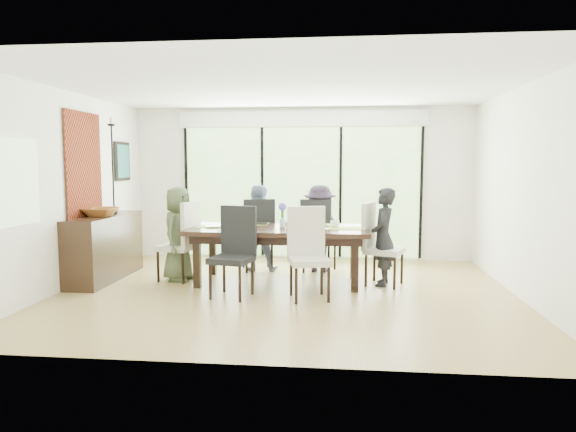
# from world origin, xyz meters

# --- Properties ---
(floor) EXTENTS (6.00, 5.00, 0.01)m
(floor) POSITION_xyz_m (0.00, 0.00, -0.01)
(floor) COLOR olive
(floor) RESTS_ON ground
(ceiling) EXTENTS (6.00, 5.00, 0.01)m
(ceiling) POSITION_xyz_m (0.00, 0.00, 2.71)
(ceiling) COLOR white
(ceiling) RESTS_ON wall_back
(wall_back) EXTENTS (6.00, 0.02, 2.70)m
(wall_back) POSITION_xyz_m (0.00, 2.51, 1.35)
(wall_back) COLOR white
(wall_back) RESTS_ON floor
(wall_front) EXTENTS (6.00, 0.02, 2.70)m
(wall_front) POSITION_xyz_m (0.00, -2.51, 1.35)
(wall_front) COLOR silver
(wall_front) RESTS_ON floor
(wall_left) EXTENTS (0.02, 5.00, 2.70)m
(wall_left) POSITION_xyz_m (-3.01, 0.00, 1.35)
(wall_left) COLOR silver
(wall_left) RESTS_ON floor
(wall_right) EXTENTS (0.02, 5.00, 2.70)m
(wall_right) POSITION_xyz_m (3.01, 0.00, 1.35)
(wall_right) COLOR silver
(wall_right) RESTS_ON floor
(glass_doors) EXTENTS (4.20, 0.02, 2.30)m
(glass_doors) POSITION_xyz_m (0.00, 2.47, 1.20)
(glass_doors) COLOR #598C3F
(glass_doors) RESTS_ON wall_back
(blinds_header) EXTENTS (4.40, 0.06, 0.28)m
(blinds_header) POSITION_xyz_m (0.00, 2.46, 2.50)
(blinds_header) COLOR white
(blinds_header) RESTS_ON wall_back
(mullion_a) EXTENTS (0.05, 0.04, 2.30)m
(mullion_a) POSITION_xyz_m (-2.10, 2.46, 1.20)
(mullion_a) COLOR black
(mullion_a) RESTS_ON wall_back
(mullion_b) EXTENTS (0.05, 0.04, 2.30)m
(mullion_b) POSITION_xyz_m (-0.70, 2.46, 1.20)
(mullion_b) COLOR black
(mullion_b) RESTS_ON wall_back
(mullion_c) EXTENTS (0.05, 0.04, 2.30)m
(mullion_c) POSITION_xyz_m (0.70, 2.46, 1.20)
(mullion_c) COLOR black
(mullion_c) RESTS_ON wall_back
(mullion_d) EXTENTS (0.05, 0.04, 2.30)m
(mullion_d) POSITION_xyz_m (2.10, 2.46, 1.20)
(mullion_d) COLOR black
(mullion_d) RESTS_ON wall_back
(side_window) EXTENTS (0.02, 0.90, 1.00)m
(side_window) POSITION_xyz_m (-2.97, -1.20, 1.50)
(side_window) COLOR #8CAD7F
(side_window) RESTS_ON wall_left
(deck) EXTENTS (6.00, 1.80, 0.10)m
(deck) POSITION_xyz_m (0.00, 3.40, -0.05)
(deck) COLOR brown
(deck) RESTS_ON ground
(rail_top) EXTENTS (6.00, 0.08, 0.06)m
(rail_top) POSITION_xyz_m (0.00, 4.20, 0.55)
(rail_top) COLOR brown
(rail_top) RESTS_ON deck
(foliage_left) EXTENTS (3.20, 3.20, 3.20)m
(foliage_left) POSITION_xyz_m (-1.80, 5.20, 1.44)
(foliage_left) COLOR #14380F
(foliage_left) RESTS_ON ground
(foliage_mid) EXTENTS (4.00, 4.00, 4.00)m
(foliage_mid) POSITION_xyz_m (0.40, 5.80, 1.80)
(foliage_mid) COLOR #14380F
(foliage_mid) RESTS_ON ground
(foliage_right) EXTENTS (2.80, 2.80, 2.80)m
(foliage_right) POSITION_xyz_m (2.20, 5.00, 1.26)
(foliage_right) COLOR #14380F
(foliage_right) RESTS_ON ground
(foliage_far) EXTENTS (3.60, 3.60, 3.60)m
(foliage_far) POSITION_xyz_m (-0.60, 6.50, 1.62)
(foliage_far) COLOR #14380F
(foliage_far) RESTS_ON ground
(table_top) EXTENTS (2.56, 1.17, 0.06)m
(table_top) POSITION_xyz_m (-0.17, 0.56, 0.77)
(table_top) COLOR black
(table_top) RESTS_ON floor
(table_apron) EXTENTS (2.35, 0.96, 0.11)m
(table_apron) POSITION_xyz_m (-0.17, 0.56, 0.67)
(table_apron) COLOR black
(table_apron) RESTS_ON floor
(table_leg_fl) EXTENTS (0.10, 0.10, 0.74)m
(table_leg_fl) POSITION_xyz_m (-1.25, 0.13, 0.37)
(table_leg_fl) COLOR black
(table_leg_fl) RESTS_ON floor
(table_leg_fr) EXTENTS (0.10, 0.10, 0.74)m
(table_leg_fr) POSITION_xyz_m (0.91, 0.13, 0.37)
(table_leg_fr) COLOR black
(table_leg_fr) RESTS_ON floor
(table_leg_bl) EXTENTS (0.10, 0.10, 0.74)m
(table_leg_bl) POSITION_xyz_m (-1.25, 0.99, 0.37)
(table_leg_bl) COLOR black
(table_leg_bl) RESTS_ON floor
(table_leg_br) EXTENTS (0.10, 0.10, 0.74)m
(table_leg_br) POSITION_xyz_m (0.91, 0.99, 0.37)
(table_leg_br) COLOR black
(table_leg_br) RESTS_ON floor
(chair_left_end) EXTENTS (0.58, 0.58, 1.17)m
(chair_left_end) POSITION_xyz_m (-1.67, 0.56, 0.59)
(chair_left_end) COLOR silver
(chair_left_end) RESTS_ON floor
(chair_right_end) EXTENTS (0.63, 0.63, 1.17)m
(chair_right_end) POSITION_xyz_m (1.33, 0.56, 0.59)
(chair_right_end) COLOR silver
(chair_right_end) RESTS_ON floor
(chair_far_left) EXTENTS (0.61, 0.61, 1.17)m
(chair_far_left) POSITION_xyz_m (-0.62, 1.41, 0.59)
(chair_far_left) COLOR black
(chair_far_left) RESTS_ON floor
(chair_far_right) EXTENTS (0.59, 0.59, 1.17)m
(chair_far_right) POSITION_xyz_m (0.38, 1.41, 0.59)
(chair_far_right) COLOR black
(chair_far_right) RESTS_ON floor
(chair_near_left) EXTENTS (0.58, 0.58, 1.17)m
(chair_near_left) POSITION_xyz_m (-0.67, -0.31, 0.59)
(chair_near_left) COLOR black
(chair_near_left) RESTS_ON floor
(chair_near_right) EXTENTS (0.60, 0.60, 1.17)m
(chair_near_right) POSITION_xyz_m (0.33, -0.31, 0.59)
(chair_near_right) COLOR silver
(chair_near_right) RESTS_ON floor
(person_left_end) EXTENTS (0.49, 0.69, 1.38)m
(person_left_end) POSITION_xyz_m (-1.65, 0.56, 0.69)
(person_left_end) COLOR #475438
(person_left_end) RESTS_ON floor
(person_right_end) EXTENTS (0.48, 0.69, 1.38)m
(person_right_end) POSITION_xyz_m (1.31, 0.56, 0.69)
(person_right_end) COLOR black
(person_right_end) RESTS_ON floor
(person_far_left) EXTENTS (0.67, 0.45, 1.38)m
(person_far_left) POSITION_xyz_m (-0.62, 1.39, 0.69)
(person_far_left) COLOR #7183A3
(person_far_left) RESTS_ON floor
(person_far_right) EXTENTS (0.67, 0.44, 1.38)m
(person_far_right) POSITION_xyz_m (0.38, 1.39, 0.69)
(person_far_right) COLOR #241C2A
(person_far_right) RESTS_ON floor
(placemat_left) EXTENTS (0.47, 0.34, 0.01)m
(placemat_left) POSITION_xyz_m (-1.12, 0.56, 0.80)
(placemat_left) COLOR #8CB440
(placemat_left) RESTS_ON table_top
(placemat_right) EXTENTS (0.47, 0.34, 0.01)m
(placemat_right) POSITION_xyz_m (0.78, 0.56, 0.80)
(placemat_right) COLOR #91A43A
(placemat_right) RESTS_ON table_top
(placemat_far_l) EXTENTS (0.47, 0.34, 0.01)m
(placemat_far_l) POSITION_xyz_m (-0.62, 0.96, 0.80)
(placemat_far_l) COLOR #8FAA3D
(placemat_far_l) RESTS_ON table_top
(placemat_far_r) EXTENTS (0.47, 0.34, 0.01)m
(placemat_far_r) POSITION_xyz_m (0.38, 0.96, 0.80)
(placemat_far_r) COLOR #7FAF3E
(placemat_far_r) RESTS_ON table_top
(placemat_paper) EXTENTS (0.47, 0.34, 0.01)m
(placemat_paper) POSITION_xyz_m (-0.72, 0.26, 0.80)
(placemat_paper) COLOR white
(placemat_paper) RESTS_ON table_top
(tablet_far_l) EXTENTS (0.28, 0.19, 0.01)m
(tablet_far_l) POSITION_xyz_m (-0.52, 0.91, 0.81)
(tablet_far_l) COLOR black
(tablet_far_l) RESTS_ON table_top
(tablet_far_r) EXTENTS (0.26, 0.18, 0.01)m
(tablet_far_r) POSITION_xyz_m (0.33, 0.91, 0.81)
(tablet_far_r) COLOR black
(tablet_far_r) RESTS_ON table_top
(papers) EXTENTS (0.32, 0.23, 0.00)m
(papers) POSITION_xyz_m (0.53, 0.51, 0.80)
(papers) COLOR white
(papers) RESTS_ON table_top
(platter_base) EXTENTS (0.28, 0.28, 0.03)m
(platter_base) POSITION_xyz_m (-0.72, 0.26, 0.82)
(platter_base) COLOR white
(platter_base) RESTS_ON table_top
(platter_snacks) EXTENTS (0.21, 0.21, 0.01)m
(platter_snacks) POSITION_xyz_m (-0.72, 0.26, 0.84)
(platter_snacks) COLOR #C14D16
(platter_snacks) RESTS_ON table_top
(vase) EXTENTS (0.09, 0.09, 0.13)m
(vase) POSITION_xyz_m (-0.12, 0.61, 0.86)
(vase) COLOR silver
(vase) RESTS_ON table_top
(hyacinth_stems) EXTENTS (0.04, 0.04, 0.17)m
(hyacinth_stems) POSITION_xyz_m (-0.12, 0.61, 0.99)
(hyacinth_stems) COLOR #337226
(hyacinth_stems) RESTS_ON table_top
(hyacinth_blooms) EXTENTS (0.12, 0.12, 0.12)m
(hyacinth_blooms) POSITION_xyz_m (-0.12, 0.61, 1.10)
(hyacinth_blooms) COLOR #5654D3
(hyacinth_blooms) RESTS_ON table_top
(laptop) EXTENTS (0.42, 0.37, 0.03)m
(laptop) POSITION_xyz_m (-1.02, 0.46, 0.81)
(laptop) COLOR silver
(laptop) RESTS_ON table_top
(cup_a) EXTENTS (0.16, 0.16, 0.10)m
(cup_a) POSITION_xyz_m (-0.87, 0.71, 0.85)
(cup_a) COLOR white
(cup_a) RESTS_ON table_top
(cup_b) EXTENTS (0.12, 0.12, 0.10)m
(cup_b) POSITION_xyz_m (-0.02, 0.46, 0.85)
(cup_b) COLOR white
(cup_b) RESTS_ON table_top
(cup_c) EXTENTS (0.18, 0.18, 0.10)m
(cup_c) POSITION_xyz_m (0.63, 0.66, 0.85)
(cup_c) COLOR white
(cup_c) RESTS_ON table_top
(book) EXTENTS (0.22, 0.27, 0.02)m
(book) POSITION_xyz_m (0.08, 0.61, 0.81)
(book) COLOR white
(book) RESTS_ON table_top
(sideboard) EXTENTS (0.48, 1.69, 0.95)m
(sideboard) POSITION_xyz_m (-2.76, 0.52, 0.48)
(sideboard) COLOR black
(sideboard) RESTS_ON floor
(bowl) EXTENTS (0.50, 0.50, 0.12)m
(bowl) POSITION_xyz_m (-2.76, 0.42, 1.01)
(bowl) COLOR brown
(bowl) RESTS_ON sideboard
(candlestick_base) EXTENTS (0.11, 0.11, 0.04)m
(candlestick_base) POSITION_xyz_m (-2.76, 0.87, 0.97)
(candlestick_base) COLOR black
(candlestick_base) RESTS_ON sideboard
(candlestick_shaft) EXTENTS (0.03, 0.03, 1.32)m
(candlestick_shaft) POSITION_xyz_m (-2.76, 0.87, 1.64)
(candlestick_shaft) COLOR black
(candlestick_shaft) RESTS_ON sideboard
(candlestick_pan) EXTENTS (0.11, 0.11, 0.03)m
(candlestick_pan) POSITION_xyz_m (-2.76, 0.87, 2.29)
(candlestick_pan) COLOR black
(candlestick_pan) RESTS_ON sideboard
(candle) EXTENTS (0.04, 0.04, 0.11)m
(candle) POSITION_xyz_m (-2.76, 0.87, 2.36)
(candle) COLOR silver
(candle) RESTS_ON sideboard
(tapestry) EXTENTS (0.02, 1.00, 1.50)m
(tapestry) POSITION_xyz_m (-2.97, 0.40, 1.70)
(tapestry) COLOR #982F16
(tapestry) RESTS_ON wall_left
(art_frame) EXTENTS (0.03, 0.55, 0.65)m
(art_frame) POSITION_xyz_m (-2.97, 1.70, 1.75)
(art_frame) COLOR black
(art_frame) RESTS_ON wall_left
(art_canvas) EXTENTS (0.01, 0.45, 0.55)m
(art_canvas) POSITION_xyz_m (-2.95, 1.70, 1.75)
(art_canvas) COLOR #1A5453
(art_canvas) RESTS_ON wall_left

